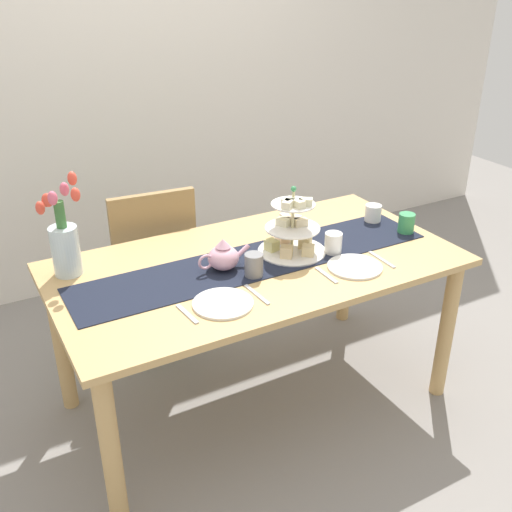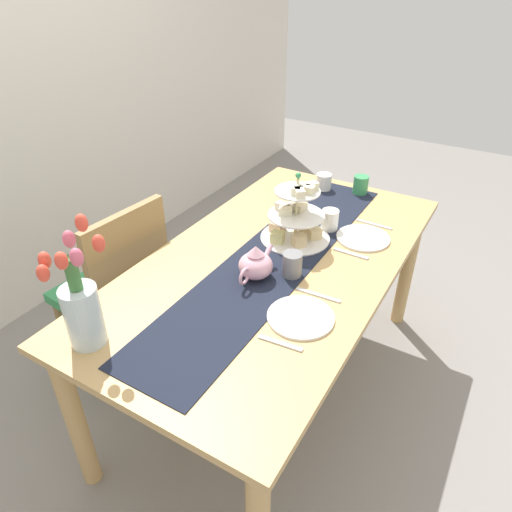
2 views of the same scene
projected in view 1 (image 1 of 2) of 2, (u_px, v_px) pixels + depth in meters
ground_plane at (257, 397)px, 2.87m from camera, size 8.00×8.00×0.00m
room_wall_rear at (129, 73)px, 3.51m from camera, size 6.00×0.08×2.60m
dining_table at (257, 281)px, 2.59m from camera, size 1.73×0.91×0.74m
chair_left at (151, 260)px, 3.07m from camera, size 0.45×0.45×0.91m
table_runner at (257, 261)px, 2.54m from camera, size 1.60×0.33×0.00m
tiered_cake_stand at (292, 232)px, 2.58m from camera, size 0.30×0.30×0.30m
teapot at (223, 257)px, 2.45m from camera, size 0.24×0.13×0.14m
tulip_vase at (64, 241)px, 2.37m from camera, size 0.16×0.18×0.43m
cream_jug at (373, 213)px, 2.91m from camera, size 0.08×0.08×0.08m
dinner_plate_left at (223, 303)px, 2.22m from camera, size 0.23×0.23×0.01m
fork_left at (187, 314)px, 2.15m from camera, size 0.03×0.15×0.01m
knife_left at (257, 294)px, 2.28m from camera, size 0.02×0.17×0.01m
dinner_plate_right at (355, 267)px, 2.48m from camera, size 0.23×0.23×0.01m
fork_right at (326, 275)px, 2.42m from camera, size 0.02×0.15×0.01m
knife_right at (382, 260)px, 2.55m from camera, size 0.02×0.17×0.01m
mug_grey at (254, 265)px, 2.40m from camera, size 0.08×0.08×0.09m
mug_white_text at (333, 243)px, 2.59m from camera, size 0.08×0.08×0.09m
mug_orange at (406, 223)px, 2.79m from camera, size 0.08×0.08×0.09m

